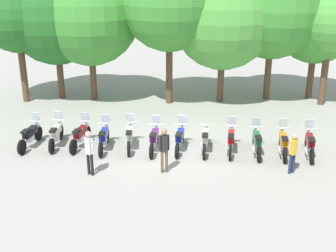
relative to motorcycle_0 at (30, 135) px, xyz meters
The scene contains 24 objects.
ground_plane 5.89m from the motorcycle_0, ahead, with size 80.00×80.00×0.00m, color #9E9B93.
motorcycle_0 is the anchor object (origin of this frame).
motorcycle_1 1.08m from the motorcycle_0, 11.57° to the left, with size 0.62×2.19×1.37m.
motorcycle_2 2.14m from the motorcycle_0, ahead, with size 0.66×2.19×1.37m.
motorcycle_3 3.19m from the motorcycle_0, ahead, with size 0.62×2.19×1.37m.
motorcycle_4 4.26m from the motorcycle_0, ahead, with size 0.62×2.19×1.37m.
motorcycle_5 5.33m from the motorcycle_0, ahead, with size 0.62×2.19×1.37m.
motorcycle_6 6.40m from the motorcycle_0, ahead, with size 0.62×2.19×1.37m.
motorcycle_7 7.46m from the motorcycle_0, ahead, with size 0.62×2.19×0.99m.
motorcycle_8 8.53m from the motorcycle_0, ahead, with size 0.62×2.19×1.37m.
motorcycle_9 9.59m from the motorcycle_0, ahead, with size 0.62×2.19×1.37m.
motorcycle_10 10.66m from the motorcycle_0, ahead, with size 0.62×2.19×1.37m.
motorcycle_11 11.72m from the motorcycle_0, ahead, with size 0.62×2.19×1.37m.
person_0 6.28m from the motorcycle_0, 18.07° to the right, with size 0.40×0.30×1.79m.
person_1 10.86m from the motorcycle_0, ahead, with size 0.36×0.31×1.61m.
person_2 4.02m from the motorcycle_0, 36.44° to the right, with size 0.39×0.31×1.75m.
tree_0 7.92m from the motorcycle_0, 112.98° to the left, with size 3.92×3.92×6.70m.
tree_1 8.21m from the motorcycle_0, 96.76° to the left, with size 5.35×5.35×7.33m.
tree_2 8.16m from the motorcycle_0, 81.06° to the left, with size 5.39×5.39×7.39m.
tree_3 9.85m from the motorcycle_0, 50.72° to the left, with size 5.05×5.05×7.95m.
tree_4 11.65m from the motorcycle_0, 41.07° to the left, with size 5.41×5.41×7.27m.
tree_5 14.15m from the motorcycle_0, 35.70° to the left, with size 5.46×5.46×7.82m.
tree_6 16.09m from the motorcycle_0, 31.51° to the left, with size 4.56×4.56×6.63m.
tree_7 15.98m from the motorcycle_0, 27.07° to the left, with size 3.39×3.39×6.27m.
Camera 1 is at (1.54, -17.32, 7.77)m, focal length 48.03 mm.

